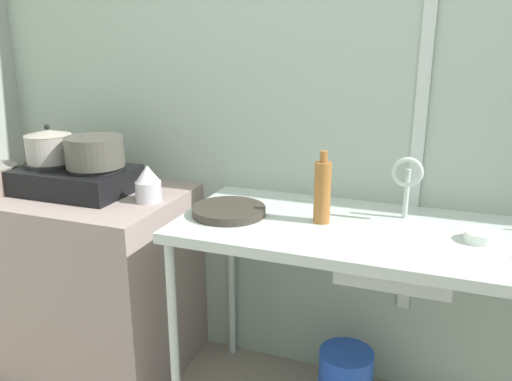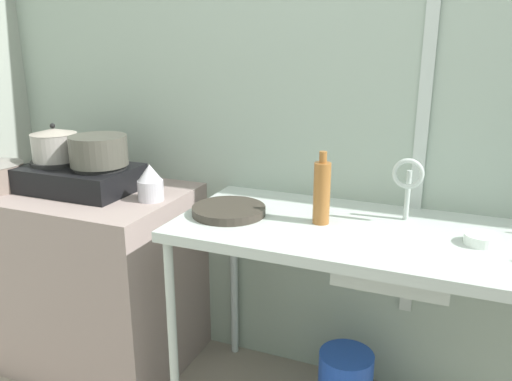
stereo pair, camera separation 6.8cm
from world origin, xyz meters
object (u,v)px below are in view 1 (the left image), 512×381
(percolator, at_px, (148,184))
(bucket_on_floor, at_px, (345,380))
(bottle_by_sink, at_px, (322,191))
(stove, at_px, (75,179))
(frying_pan, at_px, (229,211))
(sink_basin, at_px, (397,254))
(faucet, at_px, (407,178))
(pot_on_left_burner, at_px, (49,146))
(small_bowl_on_drainboard, at_px, (481,236))
(pot_on_right_burner, at_px, (95,152))

(percolator, xyz_separation_m, bucket_on_floor, (0.87, 0.09, -0.81))
(bottle_by_sink, bearing_deg, stove, 180.00)
(percolator, relative_size, frying_pan, 0.54)
(bucket_on_floor, bearing_deg, sink_basin, -33.81)
(bottle_by_sink, bearing_deg, sink_basin, -7.45)
(percolator, xyz_separation_m, faucet, (1.05, 0.13, 0.09))
(stove, bearing_deg, pot_on_left_burner, 180.00)
(bottle_by_sink, distance_m, bucket_on_floor, 0.87)
(stove, relative_size, sink_basin, 1.34)
(percolator, height_order, frying_pan, percolator)
(percolator, height_order, bottle_by_sink, bottle_by_sink)
(stove, bearing_deg, bottle_by_sink, -0.00)
(stove, bearing_deg, frying_pan, -3.23)
(stove, xyz_separation_m, frying_pan, (0.78, -0.04, -0.05))
(sink_basin, distance_m, bucket_on_floor, 0.70)
(small_bowl_on_drainboard, bearing_deg, pot_on_right_burner, -179.81)
(stove, xyz_separation_m, small_bowl_on_drainboard, (1.71, 0.01, -0.04))
(stove, relative_size, bucket_on_floor, 1.92)
(pot_on_left_burner, height_order, faucet, pot_on_left_burner)
(pot_on_left_burner, bearing_deg, frying_pan, -2.79)
(faucet, bearing_deg, pot_on_right_burner, -174.57)
(small_bowl_on_drainboard, distance_m, bottle_by_sink, 0.57)
(percolator, bearing_deg, sink_basin, -1.77)
(stove, bearing_deg, sink_basin, -1.51)
(pot_on_left_burner, bearing_deg, bottle_by_sink, -0.00)
(sink_basin, xyz_separation_m, small_bowl_on_drainboard, (0.27, 0.04, 0.09))
(sink_basin, xyz_separation_m, bucket_on_floor, (-0.18, 0.12, -0.66))
(faucet, bearing_deg, bucket_on_floor, -165.98)
(pot_on_right_burner, bearing_deg, faucet, 5.43)
(pot_on_right_burner, distance_m, sink_basin, 1.34)
(percolator, distance_m, frying_pan, 0.40)
(faucet, bearing_deg, percolator, -172.90)
(frying_pan, relative_size, bucket_on_floor, 1.08)
(stove, bearing_deg, pot_on_right_burner, 0.00)
(frying_pan, bearing_deg, pot_on_left_burner, 177.21)
(bucket_on_floor, bearing_deg, pot_on_right_burner, -175.96)
(percolator, bearing_deg, bottle_by_sink, 0.42)
(faucet, relative_size, small_bowl_on_drainboard, 2.21)
(bottle_by_sink, relative_size, bucket_on_floor, 1.02)
(pot_on_left_burner, distance_m, faucet, 1.57)
(percolator, distance_m, faucet, 1.06)
(pot_on_right_burner, xyz_separation_m, frying_pan, (0.66, -0.04, -0.18))
(stove, relative_size, pot_on_right_burner, 2.06)
(percolator, bearing_deg, stove, 179.18)
(stove, height_order, faucet, faucet)
(percolator, distance_m, bottle_by_sink, 0.76)
(frying_pan, bearing_deg, stove, 176.77)
(pot_on_left_burner, height_order, pot_on_right_burner, pot_on_left_burner)
(percolator, relative_size, faucet, 0.63)
(pot_on_right_burner, distance_m, bucket_on_floor, 1.47)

